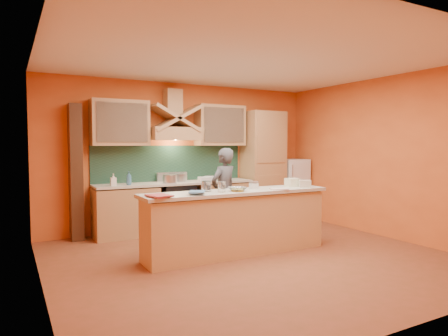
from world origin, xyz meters
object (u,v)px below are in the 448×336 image
fridge (291,189)px  mixing_bowl (237,189)px  kitchen_scale (254,186)px  stove (176,207)px  person (224,193)px

fridge → mixing_bowl: fridge is taller
mixing_bowl → kitchen_scale: bearing=23.8°
stove → mixing_bowl: bearing=-85.5°
stove → kitchen_scale: (0.55, -1.82, 0.54)m
fridge → person: size_ratio=0.83×
mixing_bowl → stove: bearing=94.5°
stove → mixing_bowl: 2.06m
mixing_bowl → fridge: bearing=38.0°
fridge → kitchen_scale: 2.83m
person → kitchen_scale: bearing=69.1°
stove → kitchen_scale: 1.97m
stove → fridge: size_ratio=0.69×
stove → mixing_bowl: (0.16, -1.99, 0.53)m
stove → person: (0.56, -0.83, 0.33)m
fridge → mixing_bowl: 3.24m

